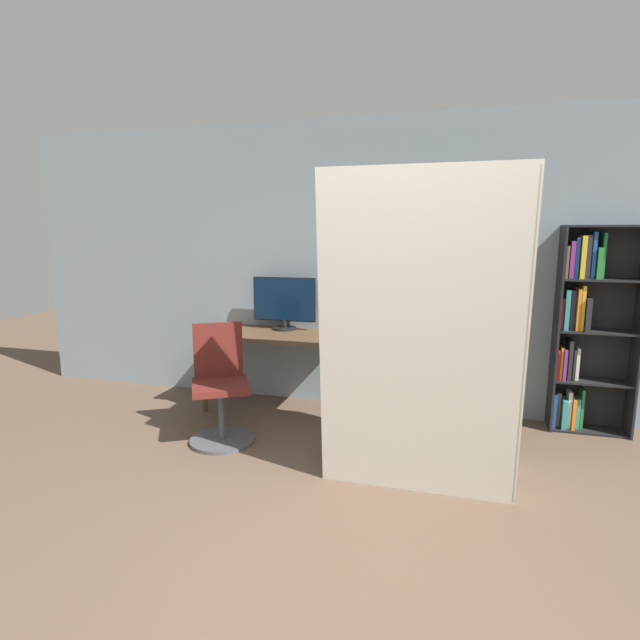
{
  "coord_description": "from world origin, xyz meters",
  "views": [
    {
      "loc": [
        0.47,
        -1.83,
        1.66
      ],
      "look_at": [
        -0.48,
        1.54,
        1.05
      ],
      "focal_mm": 28.0,
      "sensor_mm": 36.0,
      "label": 1
    }
  ],
  "objects": [
    {
      "name": "wall_back",
      "position": [
        0.0,
        2.83,
        1.35
      ],
      "size": [
        8.0,
        0.06,
        2.7
      ],
      "color": "gray",
      "rests_on": "ground"
    },
    {
      "name": "office_chair",
      "position": [
        -1.35,
        1.66,
        0.38
      ],
      "size": [
        0.6,
        0.6,
        0.94
      ],
      "color": "#4C4C51",
      "rests_on": "ground"
    },
    {
      "name": "bookshelf",
      "position": [
        1.49,
        2.7,
        0.88
      ],
      "size": [
        0.62,
        0.27,
        1.72
      ],
      "color": "black",
      "rests_on": "ground"
    },
    {
      "name": "ground_plane",
      "position": [
        0.0,
        0.0,
        0.0
      ],
      "size": [
        16.0,
        16.0,
        0.0
      ],
      "primitive_type": "plane",
      "color": "brown"
    },
    {
      "name": "monitor",
      "position": [
        -1.16,
        2.67,
        1.01
      ],
      "size": [
        0.63,
        0.23,
        0.51
      ],
      "color": "black",
      "rests_on": "desk"
    },
    {
      "name": "mattress_near",
      "position": [
        0.25,
        1.28,
        1.03
      ],
      "size": [
        1.24,
        0.43,
        2.06
      ],
      "color": "beige",
      "rests_on": "ground"
    },
    {
      "name": "mattress_far",
      "position": [
        0.25,
        1.65,
        1.03
      ],
      "size": [
        1.24,
        0.38,
        2.06
      ],
      "color": "beige",
      "rests_on": "ground"
    },
    {
      "name": "desk",
      "position": [
        -1.2,
        2.47,
        0.64
      ],
      "size": [
        1.3,
        0.66,
        0.74
      ],
      "color": "brown",
      "rests_on": "ground"
    }
  ]
}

